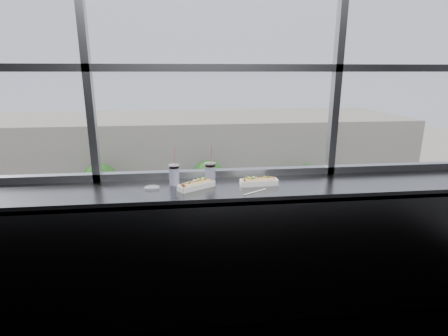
{
  "coord_description": "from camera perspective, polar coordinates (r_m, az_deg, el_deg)",
  "views": [
    {
      "loc": [
        -0.28,
        -1.36,
        1.97
      ],
      "look_at": [
        0.02,
        1.23,
        1.25
      ],
      "focal_mm": 28.0,
      "sensor_mm": 36.0,
      "label": 1
    }
  ],
  "objects": [
    {
      "name": "counter_fascia",
      "position": [
        2.75,
        0.17,
        -15.69
      ],
      "size": [
        6.0,
        0.04,
        1.04
      ],
      "primitive_type": "cube",
      "color": "slate",
      "rests_on": "ground"
    },
    {
      "name": "wrapper",
      "position": [
        2.74,
        -11.69,
        -3.09
      ],
      "size": [
        0.11,
        0.08,
        0.03
      ],
      "primitive_type": "ellipsoid",
      "color": "silver",
      "rests_on": "counter"
    },
    {
      "name": "soda_cup_left",
      "position": [
        2.79,
        -8.14,
        -0.91
      ],
      "size": [
        0.09,
        0.09,
        0.31
      ],
      "color": "white",
      "rests_on": "counter"
    },
    {
      "name": "car_near_b",
      "position": [
        23.14,
        -21.77,
        -16.84
      ],
      "size": [
        2.76,
        5.93,
        1.93
      ],
      "primitive_type": "imported",
      "rotation": [
        0.0,
        0.0,
        1.51
      ],
      "color": "#2C2C2C",
      "rests_on": "street_asphalt"
    },
    {
      "name": "hotdog_tray_left",
      "position": [
        2.7,
        -4.53,
        -2.74
      ],
      "size": [
        0.3,
        0.23,
        0.07
      ],
      "rotation": [
        0.0,
        0.0,
        0.54
      ],
      "color": "white",
      "rests_on": "counter"
    },
    {
      "name": "window_mullions",
      "position": [
        2.9,
        -1.15,
        21.98
      ],
      "size": [
        6.0,
        0.08,
        2.4
      ],
      "primitive_type": null,
      "color": "gray",
      "rests_on": "ground"
    },
    {
      "name": "window_glass",
      "position": [
        2.92,
        -1.19,
        21.93
      ],
      "size": [
        6.0,
        0.0,
        6.0
      ],
      "primitive_type": "plane",
      "rotation": [
        1.57,
        0.0,
        0.0
      ],
      "color": "silver",
      "rests_on": "ground"
    },
    {
      "name": "plaza_ground",
      "position": [
        48.15,
        -6.1,
        -0.25
      ],
      "size": [
        120.0,
        120.0,
        0.0
      ],
      "primitive_type": "plane",
      "color": "#B4A28E",
      "rests_on": "ground"
    },
    {
      "name": "car_near_c",
      "position": [
        22.33,
        -6.11,
        -16.96
      ],
      "size": [
        3.01,
        6.03,
        1.94
      ],
      "primitive_type": "imported",
      "rotation": [
        0.0,
        0.0,
        1.47
      ],
      "color": "#69030D",
      "rests_on": "street_asphalt"
    },
    {
      "name": "tree_center",
      "position": [
        32.36,
        -2.54,
        -1.6
      ],
      "size": [
        3.29,
        3.29,
        5.13
      ],
      "color": "#47382B",
      "rests_on": "far_sidewalk"
    },
    {
      "name": "car_far_b",
      "position": [
        29.42,
        -3.83,
        -8.5
      ],
      "size": [
        2.53,
        5.89,
        1.95
      ],
      "primitive_type": "imported",
      "rotation": [
        0.0,
        0.0,
        1.55
      ],
      "color": "maroon",
      "rests_on": "street_asphalt"
    },
    {
      "name": "tree_right",
      "position": [
        34.47,
        13.46,
        -1.71
      ],
      "size": [
        2.87,
        2.87,
        4.48
      ],
      "color": "#47382B",
      "rests_on": "far_sidewalk"
    },
    {
      "name": "loose_straw",
      "position": [
        2.62,
        5.12,
        -3.9
      ],
      "size": [
        0.19,
        0.12,
        0.01
      ],
      "primitive_type": "cylinder",
      "rotation": [
        0.0,
        1.57,
        0.53
      ],
      "color": "white",
      "rests_on": "counter"
    },
    {
      "name": "pedestrian_d",
      "position": [
        34.2,
        10.82,
        -4.97
      ],
      "size": [
        0.76,
        1.02,
        2.29
      ],
      "primitive_type": "imported",
      "rotation": [
        0.0,
        0.0,
        1.57
      ],
      "color": "#66605B",
      "rests_on": "far_sidewalk"
    },
    {
      "name": "pedestrian_a",
      "position": [
        33.14,
        -17.2,
        -6.35
      ],
      "size": [
        0.67,
        0.89,
        2.01
      ],
      "primitive_type": "imported",
      "rotation": [
        0.0,
        0.0,
        1.57
      ],
      "color": "#66605B",
      "rests_on": "far_sidewalk"
    },
    {
      "name": "street_asphalt",
      "position": [
        26.27,
        -5.36,
        -14.11
      ],
      "size": [
        80.0,
        10.0,
        0.06
      ],
      "primitive_type": "cube",
      "color": "black",
      "rests_on": "plaza_ground"
    },
    {
      "name": "hotdog_tray_right",
      "position": [
        2.79,
        5.74,
        -2.17
      ],
      "size": [
        0.3,
        0.1,
        0.07
      ],
      "rotation": [
        0.0,
        0.0,
        0.02
      ],
      "color": "white",
      "rests_on": "counter"
    },
    {
      "name": "car_near_e",
      "position": [
        27.28,
        30.08,
        -12.87
      ],
      "size": [
        2.53,
        5.6,
        1.84
      ],
      "primitive_type": "imported",
      "rotation": [
        0.0,
        0.0,
        1.61
      ],
      "color": "#4557AF",
      "rests_on": "street_asphalt"
    },
    {
      "name": "far_building",
      "position": [
        41.84,
        -6.15,
        3.0
      ],
      "size": [
        50.0,
        14.0,
        8.0
      ],
      "primitive_type": "cube",
      "color": "#A09682",
      "rests_on": "plaza_ground"
    },
    {
      "name": "soda_cup_right",
      "position": [
        2.79,
        -2.25,
        -0.69
      ],
      "size": [
        0.09,
        0.09,
        0.33
      ],
      "color": "white",
      "rests_on": "counter"
    },
    {
      "name": "car_near_d",
      "position": [
        23.74,
        15.21,
        -14.93
      ],
      "size": [
        3.5,
        6.93,
        2.22
      ],
      "primitive_type": "imported",
      "rotation": [
        0.0,
        0.0,
        1.46
      ],
      "color": "silver",
      "rests_on": "street_asphalt"
    },
    {
      "name": "wall_back_lower",
      "position": [
        3.21,
        -0.98,
        -10.82
      ],
      "size": [
        6.0,
        0.0,
        6.0
      ],
      "primitive_type": "plane",
      "rotation": [
        1.57,
        0.0,
        0.0
      ],
      "color": "black",
      "rests_on": "ground"
    },
    {
      "name": "counter",
      "position": [
        2.76,
        -0.46,
        -3.62
      ],
      "size": [
        6.0,
        0.55,
        0.06
      ],
      "primitive_type": "cube",
      "color": "slate",
      "rests_on": "ground"
    },
    {
      "name": "tree_left",
      "position": [
        33.15,
        -19.52,
        -2.06
      ],
      "size": [
        3.29,
        3.29,
        5.15
      ],
      "color": "#47382B",
      "rests_on": "far_sidewalk"
    },
    {
      "name": "far_sidewalk",
      "position": [
        33.47,
        -5.73,
        -7.37
      ],
      "size": [
        80.0,
        6.0,
        0.04
      ],
      "primitive_type": "cube",
      "color": "#B4A28E",
      "rests_on": "plaza_ground"
    },
    {
      "name": "car_far_c",
      "position": [
        31.31,
        14.09,
        -7.45
      ],
      "size": [
        2.57,
        5.88,
        1.94
      ],
      "primitive_type": "imported",
      "rotation": [
        0.0,
        0.0,
        1.55
      ],
      "color": "silver",
      "rests_on": "street_asphalt"
    }
  ]
}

